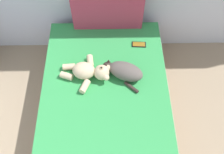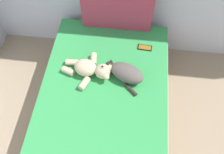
# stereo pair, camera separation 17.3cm
# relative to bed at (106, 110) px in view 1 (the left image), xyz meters

# --- Properties ---
(bed) EXTENTS (1.26, 2.02, 0.49)m
(bed) POSITION_rel_bed_xyz_m (0.00, 0.00, 0.00)
(bed) COLOR olive
(bed) RESTS_ON ground_plane
(patterned_cushion) EXTENTS (0.75, 0.11, 0.54)m
(patterned_cushion) POSITION_rel_bed_xyz_m (0.03, 0.93, 0.52)
(patterned_cushion) COLOR #A5334C
(patterned_cushion) RESTS_ON bed
(cat) EXTENTS (0.42, 0.36, 0.15)m
(cat) POSITION_rel_bed_xyz_m (0.18, 0.26, 0.32)
(cat) COLOR #59514C
(cat) RESTS_ON bed
(teddy_bear) EXTENTS (0.50, 0.43, 0.16)m
(teddy_bear) POSITION_rel_bed_xyz_m (-0.15, 0.26, 0.32)
(teddy_bear) COLOR beige
(teddy_bear) RESTS_ON bed
(cell_phone) EXTENTS (0.15, 0.08, 0.01)m
(cell_phone) POSITION_rel_bed_xyz_m (0.36, 0.64, 0.25)
(cell_phone) COLOR black
(cell_phone) RESTS_ON bed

